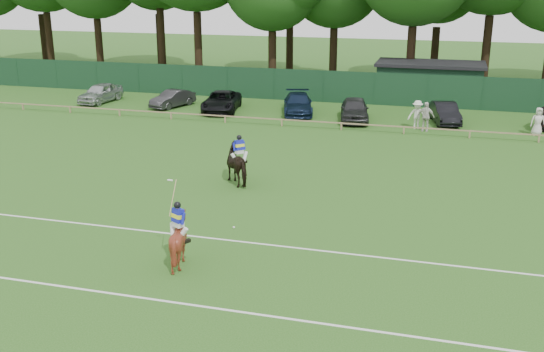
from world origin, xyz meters
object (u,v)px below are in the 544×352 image
(suv_black, at_px, (221,101))
(utility_shed, at_px, (429,81))
(sedan_grey, at_px, (173,99))
(spectator_mid, at_px, (426,117))
(horse_chestnut, at_px, (179,240))
(hatch_grey, at_px, (355,109))
(polo_ball, at_px, (234,227))
(horse_dark, at_px, (240,164))
(spectator_left, at_px, (417,115))
(spectator_right, at_px, (538,122))
(estate_black, at_px, (445,113))
(sedan_silver, at_px, (100,93))
(sedan_navy, at_px, (298,104))

(suv_black, relative_size, utility_shed, 0.62)
(sedan_grey, distance_m, spectator_mid, 19.09)
(horse_chestnut, xyz_separation_m, spectator_mid, (7.31, 22.52, 0.08))
(sedan_grey, bearing_deg, hatch_grey, 14.78)
(horse_chestnut, distance_m, polo_ball, 3.73)
(spectator_mid, bearing_deg, horse_dark, -111.26)
(spectator_left, relative_size, polo_ball, 20.83)
(horse_dark, xyz_separation_m, hatch_grey, (3.28, 15.19, -0.15))
(spectator_right, bearing_deg, estate_black, 158.30)
(suv_black, height_order, estate_black, suv_black)
(sedan_grey, height_order, hatch_grey, hatch_grey)
(horse_chestnut, height_order, polo_ball, horse_chestnut)
(sedan_grey, xyz_separation_m, spectator_right, (25.72, -2.12, 0.25))
(sedan_silver, bearing_deg, horse_chestnut, -50.33)
(horse_dark, xyz_separation_m, sedan_grey, (-10.76, 16.24, -0.30))
(polo_ball, bearing_deg, horse_dark, 105.99)
(sedan_navy, distance_m, spectator_mid, 9.63)
(sedan_navy, bearing_deg, spectator_mid, -33.01)
(estate_black, relative_size, spectator_left, 2.27)
(sedan_silver, height_order, spectator_mid, spectator_mid)
(suv_black, xyz_separation_m, polo_ball, (8.25, -21.36, -0.67))
(suv_black, distance_m, sedan_navy, 5.69)
(sedan_silver, distance_m, spectator_right, 32.07)
(sedan_grey, bearing_deg, horse_chestnut, -46.40)
(sedan_navy, height_order, hatch_grey, hatch_grey)
(horse_dark, bearing_deg, spectator_mid, -165.51)
(utility_shed, bearing_deg, spectator_right, -55.14)
(suv_black, xyz_separation_m, utility_shed, (14.55, 8.45, 0.82))
(sedan_silver, height_order, sedan_grey, sedan_silver)
(hatch_grey, relative_size, spectator_mid, 2.45)
(sedan_silver, xyz_separation_m, spectator_mid, (25.15, -3.06, 0.20))
(spectator_left, bearing_deg, spectator_mid, -54.89)
(spectator_mid, height_order, polo_ball, spectator_mid)
(suv_black, distance_m, spectator_left, 14.35)
(spectator_left, relative_size, utility_shed, 0.22)
(sedan_grey, distance_m, polo_ball, 25.05)
(utility_shed, bearing_deg, hatch_grey, -116.89)
(sedan_navy, distance_m, hatch_grey, 4.48)
(horse_chestnut, distance_m, suv_black, 26.00)
(estate_black, height_order, spectator_right, spectator_right)
(suv_black, height_order, spectator_mid, spectator_mid)
(horse_chestnut, distance_m, sedan_navy, 25.62)
(spectator_left, bearing_deg, sedan_navy, 150.26)
(hatch_grey, distance_m, polo_ball, 20.82)
(spectator_left, bearing_deg, utility_shed, 75.00)
(sedan_grey, bearing_deg, sedan_navy, 20.36)
(horse_chestnut, xyz_separation_m, spectator_right, (14.15, 23.21, 0.01))
(sedan_silver, height_order, utility_shed, utility_shed)
(polo_ball, height_order, utility_shed, utility_shed)
(sedan_navy, bearing_deg, spectator_right, -22.97)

